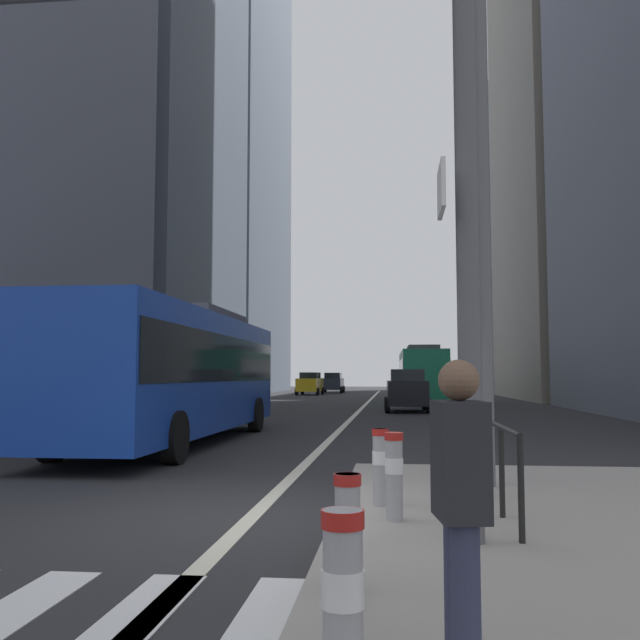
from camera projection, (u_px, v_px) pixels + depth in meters
name	position (u px, v px, depth m)	size (l,w,h in m)	color
ground_plane	(353.00, 417.00, 27.99)	(160.00, 160.00, 0.00)	#28282B
lane_centre_line	(364.00, 406.00, 37.90)	(0.20, 80.00, 0.01)	beige
office_tower_left_mid	(122.00, 80.00, 46.06)	(12.85, 18.91, 42.02)	slate
office_tower_left_far	(223.00, 151.00, 73.23)	(10.91, 24.29, 50.08)	slate
office_tower_right_mid	(598.00, 12.00, 52.31)	(13.56, 19.58, 57.39)	gray
office_tower_right_far	(531.00, 250.00, 78.34)	(11.41, 24.91, 31.37)	slate
city_bus_blue_oncoming	(177.00, 368.00, 17.17)	(2.72, 11.96, 3.40)	#14389E
city_bus_red_receding	(422.00, 373.00, 42.88)	(2.80, 11.17, 3.40)	#198456
car_oncoming_mid	(333.00, 383.00, 67.85)	(2.06, 4.35, 1.94)	#232838
car_receding_near	(407.00, 390.00, 32.41)	(2.13, 4.26, 1.94)	black
car_receding_far	(406.00, 384.00, 57.77)	(2.15, 4.17, 1.94)	#B2A899
car_oncoming_far	(310.00, 383.00, 60.75)	(2.18, 4.36, 1.94)	gold
traffic_signal_gantry	(241.00, 122.00, 6.86)	(6.45, 0.65, 6.00)	#515156
street_lamp_post	(481.00, 119.00, 9.95)	(5.50, 0.32, 8.00)	#56565B
bollard_front	(343.00, 602.00, 3.10)	(0.20, 0.20, 0.90)	#99999E
bollard_left	(348.00, 526.00, 4.87)	(0.20, 0.20, 0.82)	#99999E
bollard_right	(394.00, 471.00, 7.32)	(0.20, 0.20, 0.91)	#99999E
bollard_back	(380.00, 463.00, 8.16)	(0.20, 0.20, 0.88)	#99999E
pedestrian_railing	(494.00, 445.00, 8.07)	(0.06, 3.51, 0.98)	black
pedestrian_waiting	(461.00, 500.00, 3.57)	(0.28, 0.41, 1.58)	#2D334C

